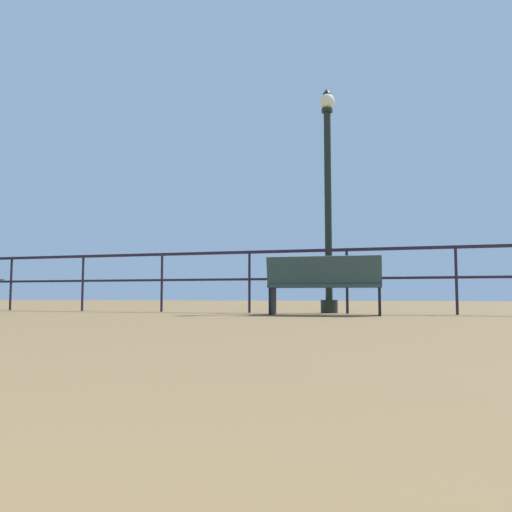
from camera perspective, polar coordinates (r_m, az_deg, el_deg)
pier_railing at (r=8.42m, az=10.17°, el=-1.10°), size 23.40×0.05×1.07m
bench_near_left at (r=7.63m, az=7.65°, el=-2.91°), size 1.70×0.66×0.88m
lamppost_center at (r=8.86m, az=8.10°, el=6.56°), size 0.29×0.29×3.91m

